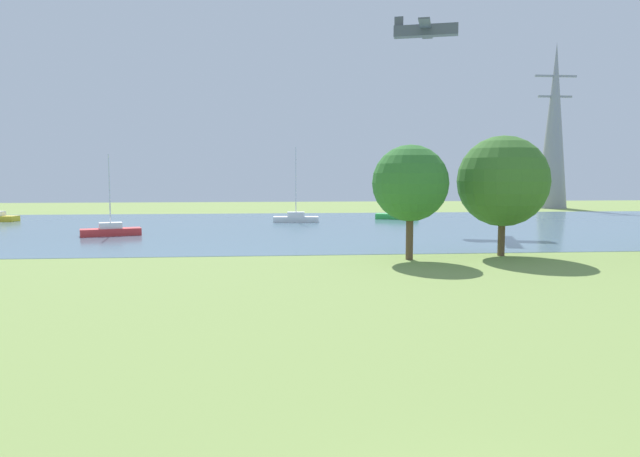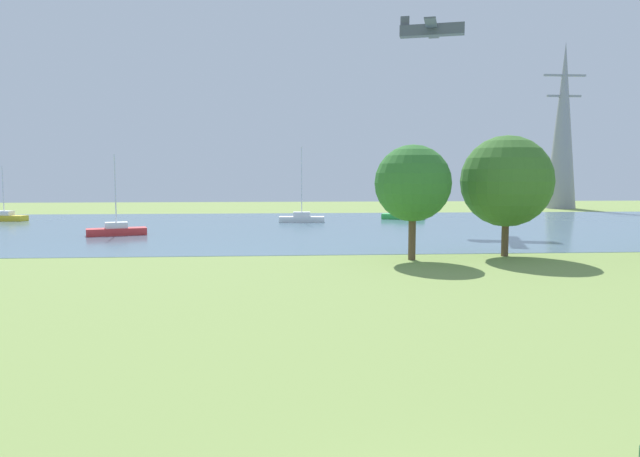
{
  "view_description": "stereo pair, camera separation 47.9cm",
  "coord_description": "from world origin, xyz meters",
  "px_view_note": "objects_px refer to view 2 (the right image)",
  "views": [
    {
      "loc": [
        -3.09,
        -6.79,
        5.16
      ],
      "look_at": [
        -0.66,
        20.42,
        2.62
      ],
      "focal_mm": 32.95,
      "sensor_mm": 36.0,
      "label": 1
    },
    {
      "loc": [
        -2.61,
        -6.83,
        5.16
      ],
      "look_at": [
        -0.66,
        20.42,
        2.62
      ],
      "focal_mm": 32.95,
      "sensor_mm": 36.0,
      "label": 2
    }
  ],
  "objects_px": {
    "tree_west_far": "(507,181)",
    "electricity_pylon": "(563,126)",
    "sailboat_yellow": "(4,217)",
    "light_aircraft": "(432,30)",
    "sailboat_green": "(403,215)",
    "sailboat_white": "(302,218)",
    "tree_mid_shore": "(413,183)",
    "sailboat_red": "(117,230)"
  },
  "relations": [
    {
      "from": "light_aircraft",
      "to": "tree_mid_shore",
      "type": "bearing_deg",
      "value": -106.67
    },
    {
      "from": "sailboat_green",
      "to": "light_aircraft",
      "type": "relative_size",
      "value": 0.75
    },
    {
      "from": "tree_west_far",
      "to": "electricity_pylon",
      "type": "height_order",
      "value": "electricity_pylon"
    },
    {
      "from": "sailboat_white",
      "to": "light_aircraft",
      "type": "relative_size",
      "value": 0.96
    },
    {
      "from": "tree_west_far",
      "to": "electricity_pylon",
      "type": "distance_m",
      "value": 57.69
    },
    {
      "from": "sailboat_green",
      "to": "light_aircraft",
      "type": "xyz_separation_m",
      "value": [
        1.32,
        -6.07,
        19.15
      ]
    },
    {
      "from": "sailboat_white",
      "to": "tree_west_far",
      "type": "bearing_deg",
      "value": -66.35
    },
    {
      "from": "light_aircraft",
      "to": "sailboat_yellow",
      "type": "bearing_deg",
      "value": 171.37
    },
    {
      "from": "sailboat_yellow",
      "to": "tree_west_far",
      "type": "relative_size",
      "value": 0.79
    },
    {
      "from": "sailboat_red",
      "to": "light_aircraft",
      "type": "xyz_separation_m",
      "value": [
        29.11,
        9.48,
        19.15
      ]
    },
    {
      "from": "tree_mid_shore",
      "to": "tree_west_far",
      "type": "relative_size",
      "value": 0.91
    },
    {
      "from": "sailboat_green",
      "to": "tree_mid_shore",
      "type": "relative_size",
      "value": 0.91
    },
    {
      "from": "sailboat_yellow",
      "to": "tree_mid_shore",
      "type": "relative_size",
      "value": 0.87
    },
    {
      "from": "sailboat_white",
      "to": "sailboat_green",
      "type": "relative_size",
      "value": 1.27
    },
    {
      "from": "sailboat_yellow",
      "to": "light_aircraft",
      "type": "xyz_separation_m",
      "value": [
        45.57,
        -6.92,
        19.16
      ]
    },
    {
      "from": "sailboat_red",
      "to": "sailboat_yellow",
      "type": "height_order",
      "value": "sailboat_red"
    },
    {
      "from": "sailboat_red",
      "to": "sailboat_green",
      "type": "distance_m",
      "value": 31.85
    },
    {
      "from": "sailboat_white",
      "to": "light_aircraft",
      "type": "xyz_separation_m",
      "value": [
        13.02,
        -2.76,
        19.13
      ]
    },
    {
      "from": "electricity_pylon",
      "to": "light_aircraft",
      "type": "distance_m",
      "value": 37.95
    },
    {
      "from": "sailboat_red",
      "to": "sailboat_green",
      "type": "height_order",
      "value": "sailboat_red"
    },
    {
      "from": "sailboat_red",
      "to": "light_aircraft",
      "type": "relative_size",
      "value": 0.81
    },
    {
      "from": "sailboat_white",
      "to": "sailboat_green",
      "type": "xyz_separation_m",
      "value": [
        11.7,
        3.31,
        -0.02
      ]
    },
    {
      "from": "sailboat_red",
      "to": "electricity_pylon",
      "type": "bearing_deg",
      "value": 32.23
    },
    {
      "from": "sailboat_red",
      "to": "sailboat_green",
      "type": "xyz_separation_m",
      "value": [
        27.79,
        15.56,
        -0.01
      ]
    },
    {
      "from": "sailboat_green",
      "to": "electricity_pylon",
      "type": "bearing_deg",
      "value": 34.99
    },
    {
      "from": "sailboat_yellow",
      "to": "sailboat_green",
      "type": "height_order",
      "value": "sailboat_green"
    },
    {
      "from": "tree_west_far",
      "to": "light_aircraft",
      "type": "xyz_separation_m",
      "value": [
        1.32,
        23.96,
        14.91
      ]
    },
    {
      "from": "sailboat_red",
      "to": "light_aircraft",
      "type": "bearing_deg",
      "value": 18.04
    },
    {
      "from": "sailboat_green",
      "to": "tree_west_far",
      "type": "relative_size",
      "value": 0.83
    },
    {
      "from": "sailboat_yellow",
      "to": "tree_west_far",
      "type": "height_order",
      "value": "tree_west_far"
    },
    {
      "from": "sailboat_white",
      "to": "light_aircraft",
      "type": "distance_m",
      "value": 23.31
    },
    {
      "from": "tree_mid_shore",
      "to": "electricity_pylon",
      "type": "xyz_separation_m",
      "value": [
        34.37,
        50.89,
        7.71
      ]
    },
    {
      "from": "sailboat_green",
      "to": "tree_west_far",
      "type": "xyz_separation_m",
      "value": [
        0.0,
        -30.03,
        4.25
      ]
    },
    {
      "from": "electricity_pylon",
      "to": "sailboat_white",
      "type": "bearing_deg",
      "value": -149.99
    },
    {
      "from": "sailboat_red",
      "to": "tree_mid_shore",
      "type": "distance_m",
      "value": 26.96
    },
    {
      "from": "tree_west_far",
      "to": "sailboat_green",
      "type": "bearing_deg",
      "value": 90.01
    },
    {
      "from": "tree_west_far",
      "to": "electricity_pylon",
      "type": "relative_size",
      "value": 0.31
    },
    {
      "from": "sailboat_green",
      "to": "electricity_pylon",
      "type": "xyz_separation_m",
      "value": [
        28.19,
        19.73,
        11.85
      ]
    },
    {
      "from": "tree_west_far",
      "to": "electricity_pylon",
      "type": "bearing_deg",
      "value": 60.47
    },
    {
      "from": "tree_mid_shore",
      "to": "light_aircraft",
      "type": "bearing_deg",
      "value": 73.33
    },
    {
      "from": "sailboat_yellow",
      "to": "electricity_pylon",
      "type": "xyz_separation_m",
      "value": [
        72.43,
        18.88,
        11.85
      ]
    },
    {
      "from": "light_aircraft",
      "to": "electricity_pylon",
      "type": "bearing_deg",
      "value": 43.85
    }
  ]
}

